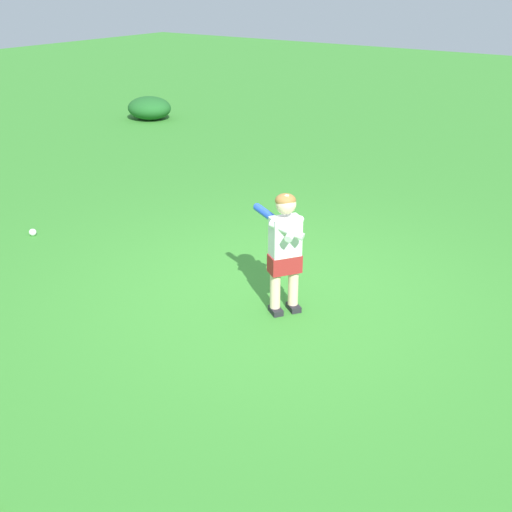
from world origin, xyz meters
TOP-DOWN VIEW (x-y plane):
  - ground_plane at (0.00, 0.00)m, footprint 40.00×40.00m
  - child_batter at (-0.25, -0.28)m, footprint 0.34×0.61m
  - play_ball_near_batter at (-0.45, 2.98)m, footprint 0.08×0.08m
  - shrub_left_background at (4.80, 6.21)m, footprint 0.81×0.91m

SIDE VIEW (x-z plane):
  - ground_plane at x=0.00m, z-range 0.00..0.00m
  - play_ball_near_batter at x=-0.45m, z-range 0.00..0.08m
  - shrub_left_background at x=4.80m, z-range 0.00..0.45m
  - child_batter at x=-0.25m, z-range 0.11..1.19m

